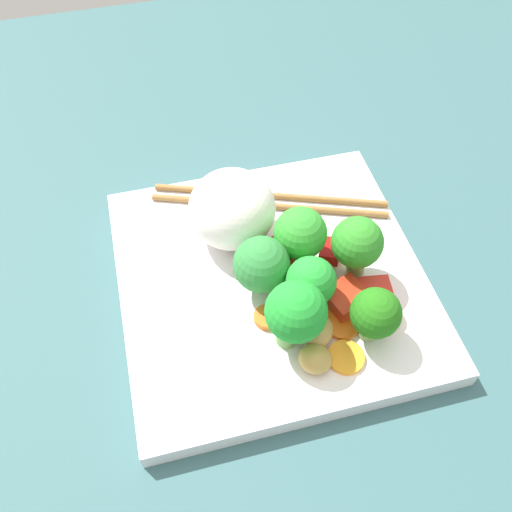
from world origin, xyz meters
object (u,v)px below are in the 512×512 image
(broccoli_floret_0, at_px, (300,235))
(carrot_slice_0, at_px, (289,281))
(square_plate, at_px, (271,280))
(rice_mound, at_px, (232,209))
(chopstick_pair, at_px, (270,200))

(broccoli_floret_0, xyz_separation_m, carrot_slice_0, (0.01, 0.02, -0.04))
(square_plate, distance_m, rice_mound, 0.08)
(square_plate, height_order, broccoli_floret_0, broccoli_floret_0)
(rice_mound, relative_size, carrot_slice_0, 4.00)
(broccoli_floret_0, bearing_deg, square_plate, 14.52)
(carrot_slice_0, bearing_deg, chopstick_pair, -95.24)
(carrot_slice_0, bearing_deg, square_plate, -46.57)
(broccoli_floret_0, bearing_deg, chopstick_pair, -86.29)
(rice_mound, distance_m, chopstick_pair, 0.06)
(carrot_slice_0, bearing_deg, rice_mound, -63.07)
(rice_mound, bearing_deg, chopstick_pair, -146.10)
(rice_mound, relative_size, broccoli_floret_0, 1.22)
(broccoli_floret_0, bearing_deg, carrot_slice_0, 55.56)
(broccoli_floret_0, height_order, chopstick_pair, broccoli_floret_0)
(rice_mound, bearing_deg, carrot_slice_0, 116.93)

